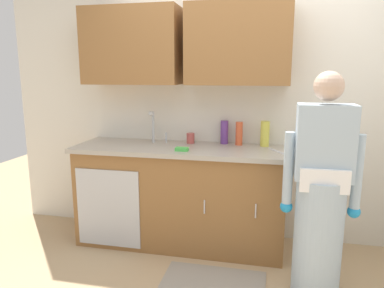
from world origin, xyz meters
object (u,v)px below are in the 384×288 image
cup_by_sink (191,138)px  bottle_water_short (224,132)px  sink (153,147)px  knife_on_counter (277,151)px  person_at_sink (320,204)px  bottle_cleaner_spray (239,134)px  sponge (182,149)px  bottle_water_tall (265,134)px

cup_by_sink → bottle_water_short: bearing=8.6°
sink → knife_on_counter: sink is taller
person_at_sink → bottle_cleaner_spray: size_ratio=7.44×
bottle_water_short → sponge: size_ratio=2.01×
bottle_water_short → bottle_water_tall: bearing=-6.1°
bottle_cleaner_spray → cup_by_sink: size_ratio=2.22×
person_at_sink → bottle_water_tall: person_at_sink is taller
knife_on_counter → bottle_cleaner_spray: bearing=-151.8°
cup_by_sink → sponge: cup_by_sink is taller
sponge → person_at_sink: bearing=-20.4°
bottle_cleaner_spray → knife_on_counter: bearing=-31.6°
bottle_water_short → cup_by_sink: 0.33m
person_at_sink → bottle_water_tall: bearing=118.0°
sink → knife_on_counter: size_ratio=2.08×
sink → sponge: 0.38m
bottle_cleaner_spray → sponge: (-0.46, -0.37, -0.09)m
person_at_sink → knife_on_counter: size_ratio=6.75×
bottle_water_short → cup_by_sink: bearing=-171.4°
knife_on_counter → sponge: 0.82m
bottle_cleaner_spray → knife_on_counter: bottle_cleaner_spray is taller
sponge → sink: bearing=151.1°
person_at_sink → cup_by_sink: size_ratio=16.52×
sponge → cup_by_sink: bearing=90.2°
bottle_water_short → knife_on_counter: bearing=-26.8°
bottle_water_tall → bottle_cleaner_spray: bearing=178.6°
sink → cup_by_sink: bearing=27.9°
sink → sponge: (0.33, -0.18, 0.03)m
sink → cup_by_sink: sink is taller
bottle_water_short → cup_by_sink: (-0.32, -0.05, -0.06)m
person_at_sink → cup_by_sink: bearing=145.4°
sink → bottle_water_tall: (1.03, 0.18, 0.13)m
person_at_sink → bottle_water_short: 1.19m
bottle_water_short → bottle_cleaner_spray: size_ratio=1.02×
bottle_cleaner_spray → cup_by_sink: bearing=-178.2°
bottle_water_tall → person_at_sink: bearing=-62.0°
cup_by_sink → knife_on_counter: cup_by_sink is taller
bottle_cleaner_spray → sink: bearing=-166.7°
sink → bottle_water_short: (0.65, 0.22, 0.13)m
sink → bottle_cleaner_spray: size_ratio=2.30×
bottle_water_tall → bottle_water_short: 0.38m
bottle_water_tall → bottle_cleaner_spray: (-0.24, 0.01, -0.01)m
knife_on_counter → person_at_sink: bearing=-2.2°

